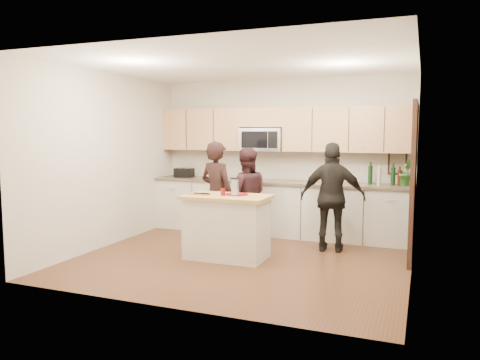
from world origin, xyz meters
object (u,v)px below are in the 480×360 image
at_px(woman_left, 217,194).
at_px(woman_center, 246,195).
at_px(woman_right, 333,197).
at_px(island, 227,226).
at_px(toaster, 184,173).

distance_m(woman_left, woman_center, 0.56).
bearing_deg(woman_right, island, 28.66).
bearing_deg(woman_center, woman_right, 151.58).
bearing_deg(woman_center, woman_left, 32.22).
relative_size(island, woman_center, 0.79).
distance_m(toaster, woman_left, 1.68).
height_order(toaster, woman_left, woman_left).
distance_m(woman_left, woman_right, 1.76).
relative_size(toaster, woman_center, 0.22).
relative_size(island, woman_right, 0.74).
relative_size(woman_center, woman_right, 0.94).
bearing_deg(island, woman_left, 126.11).
bearing_deg(woman_left, woman_right, -151.05).
relative_size(island, woman_left, 0.73).
xyz_separation_m(island, toaster, (-1.59, 1.71, 0.57)).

